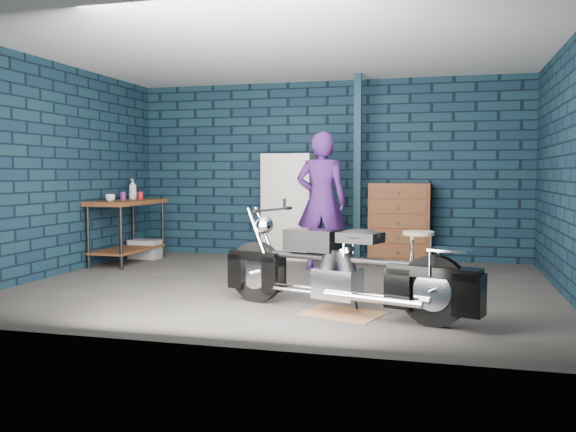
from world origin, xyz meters
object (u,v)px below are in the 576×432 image
object	(u,v)px
person	(321,201)
tool_chest	(399,223)
workbench	(128,232)
locker	(289,206)
motorcycle	(343,262)
storage_bin	(146,249)
shop_stool	(418,260)

from	to	relation	value
person	tool_chest	world-z (taller)	person
workbench	locker	size ratio (longest dim) A/B	0.88
motorcycle	tool_chest	world-z (taller)	tool_chest
workbench	storage_bin	bearing A→B (deg)	87.71
storage_bin	locker	distance (m)	2.29
storage_bin	shop_stool	size ratio (longest dim) A/B	0.71
workbench	person	distance (m)	2.88
tool_chest	shop_stool	size ratio (longest dim) A/B	1.79
storage_bin	locker	bearing A→B (deg)	14.07
workbench	tool_chest	distance (m)	3.95
person	shop_stool	xyz separation A→B (m)	(1.33, -1.01, -0.60)
motorcycle	shop_stool	world-z (taller)	motorcycle
person	locker	xyz separation A→B (m)	(-0.69, 0.93, -0.13)
person	storage_bin	size ratio (longest dim) A/B	4.04
workbench	motorcycle	bearing A→B (deg)	-33.93
person	shop_stool	world-z (taller)	person
workbench	locker	distance (m)	2.41
person	locker	world-z (taller)	person
tool_chest	workbench	bearing A→B (deg)	-164.82
workbench	shop_stool	xyz separation A→B (m)	(4.17, -0.91, -0.13)
tool_chest	shop_stool	world-z (taller)	tool_chest
person	tool_chest	bearing A→B (deg)	-140.70
storage_bin	person	bearing A→B (deg)	-8.07
motorcycle	tool_chest	bearing A→B (deg)	103.87
storage_bin	locker	world-z (taller)	locker
motorcycle	workbench	bearing A→B (deg)	164.10
workbench	motorcycle	distance (m)	4.29
tool_chest	motorcycle	bearing A→B (deg)	-94.16
locker	tool_chest	bearing A→B (deg)	0.00
locker	person	bearing A→B (deg)	-53.34
workbench	tool_chest	xyz separation A→B (m)	(3.81, 1.03, 0.12)
locker	tool_chest	world-z (taller)	locker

